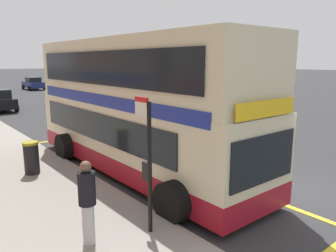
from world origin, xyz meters
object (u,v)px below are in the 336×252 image
parked_car_navy_ahead (33,84)px  litter_bin (31,158)px  double_decker_bus (135,111)px  pedestrian_waiting_near_sign (87,199)px  bus_stop_sign (147,156)px

parked_car_navy_ahead → litter_bin: (-10.45, -33.76, -0.13)m
double_decker_bus → parked_car_navy_ahead: 36.10m
double_decker_bus → litter_bin: (-2.99, 1.54, -1.40)m
parked_car_navy_ahead → litter_bin: parked_car_navy_ahead is taller
double_decker_bus → pedestrian_waiting_near_sign: bearing=-134.7°
parked_car_navy_ahead → litter_bin: bearing=-110.0°
double_decker_bus → parked_car_navy_ahead: (7.45, 35.30, -1.26)m
bus_stop_sign → litter_bin: (-0.80, 5.30, -1.13)m
parked_car_navy_ahead → litter_bin: 35.34m
bus_stop_sign → parked_car_navy_ahead: bearing=76.1°
bus_stop_sign → double_decker_bus: bearing=59.7°
double_decker_bus → parked_car_navy_ahead: bearing=78.1°
bus_stop_sign → parked_car_navy_ahead: size_ratio=0.68×
bus_stop_sign → pedestrian_waiting_near_sign: 1.45m
parked_car_navy_ahead → double_decker_bus: bearing=-104.8°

